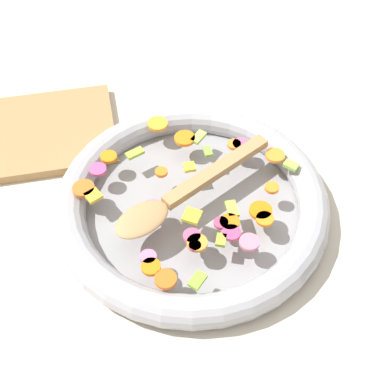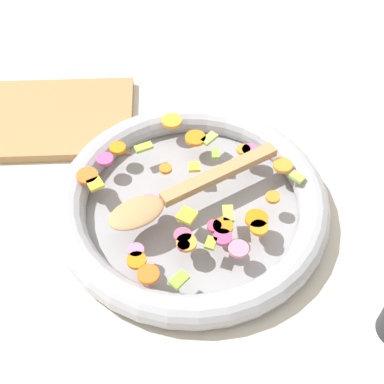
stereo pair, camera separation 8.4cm
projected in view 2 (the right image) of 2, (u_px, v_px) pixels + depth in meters
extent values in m
plane|color=beige|center=(192.00, 211.00, 0.88)|extent=(4.00, 4.00, 0.00)
cylinder|color=gray|center=(192.00, 209.00, 0.87)|extent=(0.39, 0.39, 0.01)
torus|color=#9E9EA5|center=(192.00, 202.00, 0.86)|extent=(0.44, 0.44, 0.05)
cylinder|color=orange|center=(223.00, 227.00, 0.79)|extent=(0.04, 0.04, 0.01)
cylinder|color=orange|center=(195.00, 138.00, 0.91)|extent=(0.04, 0.04, 0.01)
cylinder|color=orange|center=(166.00, 169.00, 0.87)|extent=(0.03, 0.03, 0.01)
cylinder|color=orange|center=(187.00, 243.00, 0.78)|extent=(0.04, 0.04, 0.01)
cylinder|color=orange|center=(283.00, 165.00, 0.87)|extent=(0.04, 0.04, 0.01)
cylinder|color=orange|center=(137.00, 260.00, 0.76)|extent=(0.04, 0.04, 0.01)
cylinder|color=orange|center=(257.00, 219.00, 0.80)|extent=(0.04, 0.04, 0.01)
cylinder|color=orange|center=(172.00, 121.00, 0.94)|extent=(0.05, 0.05, 0.01)
cylinder|color=orange|center=(259.00, 228.00, 0.79)|extent=(0.04, 0.04, 0.01)
cylinder|color=orange|center=(118.00, 148.00, 0.90)|extent=(0.03, 0.03, 0.01)
cylinder|color=orange|center=(273.00, 197.00, 0.83)|extent=(0.03, 0.03, 0.01)
cylinder|color=orange|center=(148.00, 274.00, 0.74)|extent=(0.04, 0.04, 0.01)
cylinder|color=orange|center=(87.00, 176.00, 0.86)|extent=(0.04, 0.04, 0.01)
cylinder|color=orange|center=(243.00, 150.00, 0.90)|extent=(0.03, 0.03, 0.01)
cube|color=#96CE49|center=(297.00, 177.00, 0.86)|extent=(0.03, 0.03, 0.01)
cube|color=#AAC344|center=(228.00, 214.00, 0.81)|extent=(0.02, 0.03, 0.01)
cube|color=#9FC23B|center=(144.00, 147.00, 0.90)|extent=(0.03, 0.03, 0.01)
cube|color=#82BA35|center=(179.00, 280.00, 0.74)|extent=(0.03, 0.03, 0.01)
cube|color=#7FB13F|center=(216.00, 154.00, 0.89)|extent=(0.01, 0.02, 0.01)
cube|color=#98CF53|center=(209.00, 138.00, 0.91)|extent=(0.03, 0.03, 0.01)
cube|color=#92B034|center=(211.00, 243.00, 0.77)|extent=(0.02, 0.02, 0.01)
cylinder|color=pink|center=(136.00, 250.00, 0.77)|extent=(0.03, 0.03, 0.01)
cylinder|color=#CE4377|center=(223.00, 237.00, 0.78)|extent=(0.04, 0.04, 0.01)
cylinder|color=#E14E74|center=(183.00, 235.00, 0.78)|extent=(0.03, 0.03, 0.01)
cylinder|color=#DD4A86|center=(105.00, 159.00, 0.88)|extent=(0.04, 0.04, 0.01)
cylinder|color=pink|center=(239.00, 249.00, 0.77)|extent=(0.03, 0.03, 0.01)
cylinder|color=#C84165|center=(214.00, 226.00, 0.79)|extent=(0.03, 0.03, 0.01)
cylinder|color=#DA5585|center=(250.00, 151.00, 0.90)|extent=(0.03, 0.03, 0.01)
cylinder|color=pink|center=(150.00, 201.00, 0.82)|extent=(0.04, 0.04, 0.01)
cylinder|color=#DC476F|center=(184.00, 246.00, 0.77)|extent=(0.02, 0.02, 0.01)
cube|color=yellow|center=(194.00, 167.00, 0.87)|extent=(0.02, 0.02, 0.01)
cube|color=yellow|center=(187.00, 216.00, 0.81)|extent=(0.04, 0.04, 0.01)
cube|color=yellow|center=(95.00, 184.00, 0.85)|extent=(0.03, 0.03, 0.01)
cube|color=#A87F51|center=(220.00, 173.00, 0.85)|extent=(0.19, 0.12, 0.01)
ellipsoid|color=#A87F51|center=(136.00, 213.00, 0.80)|extent=(0.11, 0.09, 0.01)
cube|color=#9E7547|center=(49.00, 119.00, 1.01)|extent=(0.32, 0.21, 0.02)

